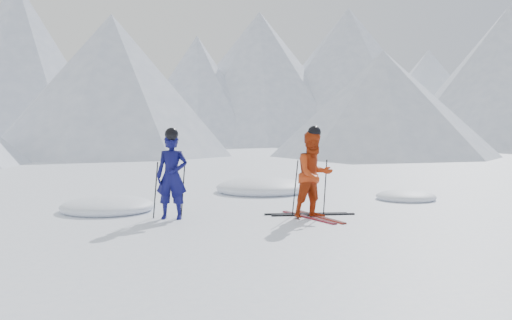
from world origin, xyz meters
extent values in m
plane|color=white|center=(0.00, 0.00, 0.00)|extent=(160.00, 160.00, 0.00)
cone|color=#B2BCD1|center=(-11.51, 40.48, 7.17)|extent=(23.96, 23.96, 14.35)
cone|color=#B2BCD1|center=(-5.08, 51.27, 5.96)|extent=(17.69, 17.69, 11.93)
cone|color=#B2BCD1|center=(4.51, 43.52, 5.42)|extent=(19.63, 19.63, 10.85)
cone|color=#B2BCD1|center=(11.74, 46.25, 7.07)|extent=(23.31, 23.31, 14.15)
cone|color=#B2BCD1|center=(21.49, 44.84, 7.44)|extent=(28.94, 28.94, 14.88)
cone|color=silver|center=(31.93, 45.34, 5.38)|extent=(24.45, 24.45, 10.76)
cone|color=#B2BCD1|center=(31.85, 32.40, 6.51)|extent=(28.50, 28.50, 13.01)
cone|color=#B2BCD1|center=(12.00, 20.00, 3.25)|extent=(14.00, 14.00, 6.50)
cone|color=#B2BCD1|center=(-4.00, 26.00, 4.50)|extent=(16.00, 16.00, 9.00)
imported|color=#0C0C48|center=(-3.41, 0.27, 0.83)|extent=(0.71, 0.59, 1.66)
imported|color=#B1330E|center=(-0.72, -0.35, 0.85)|extent=(0.94, 0.80, 1.69)
cylinder|color=black|center=(-3.71, 0.42, 0.55)|extent=(0.11, 0.08, 1.10)
cylinder|color=black|center=(-3.16, 0.52, 0.55)|extent=(0.11, 0.07, 1.10)
cylinder|color=black|center=(-1.02, -0.10, 0.56)|extent=(0.11, 0.09, 1.13)
cylinder|color=black|center=(-0.42, -0.20, 0.56)|extent=(0.11, 0.08, 1.13)
cube|color=black|center=(-0.84, -0.35, 0.01)|extent=(0.50, 1.67, 0.03)
cube|color=black|center=(-0.60, -0.35, 0.01)|extent=(0.38, 1.69, 0.03)
cube|color=black|center=(-0.72, 0.07, 0.01)|extent=(1.69, 0.40, 0.03)
cube|color=black|center=(-0.62, -0.08, 0.01)|extent=(1.69, 0.34, 0.03)
ellipsoid|color=white|center=(-4.60, 1.65, 0.00)|extent=(1.96, 1.96, 0.43)
ellipsoid|color=white|center=(2.46, 1.53, 0.00)|extent=(1.45, 1.45, 0.32)
ellipsoid|color=white|center=(-0.51, 3.96, 0.00)|extent=(2.51, 2.51, 0.55)
camera|label=1|loc=(-4.69, -10.15, 1.77)|focal=38.00mm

